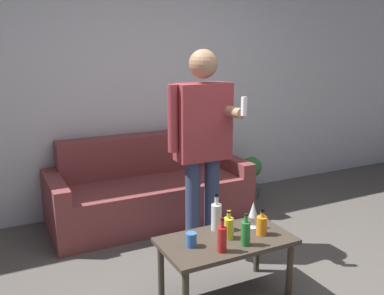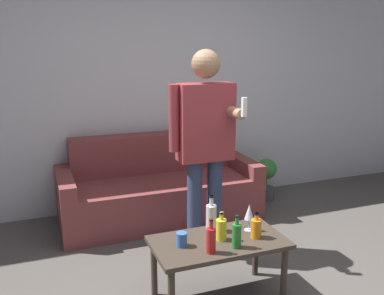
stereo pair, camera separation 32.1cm
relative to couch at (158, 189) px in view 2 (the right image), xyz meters
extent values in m
cube|color=silver|center=(0.15, 0.42, 1.06)|extent=(8.00, 0.06, 2.70)
cube|color=brown|center=(0.00, -0.16, -0.08)|extent=(1.65, 0.58, 0.42)
cube|color=brown|center=(0.00, 0.24, 0.12)|extent=(1.65, 0.22, 0.81)
cube|color=brown|center=(-0.89, -0.05, -0.01)|extent=(0.14, 0.80, 0.55)
cube|color=brown|center=(0.89, -0.05, -0.01)|extent=(0.14, 0.80, 0.55)
cube|color=#3D3328|center=(-0.03, -1.53, 0.13)|extent=(0.89, 0.49, 0.03)
cylinder|color=#3D3328|center=(0.37, -1.72, -0.09)|extent=(0.04, 0.04, 0.41)
cylinder|color=#3D3328|center=(-0.42, -1.33, -0.09)|extent=(0.04, 0.04, 0.41)
cylinder|color=#3D3328|center=(0.37, -1.33, -0.09)|extent=(0.04, 0.04, 0.41)
cylinder|color=#B21E1E|center=(-0.14, -1.67, 0.23)|extent=(0.06, 0.06, 0.16)
cylinder|color=#B21E1E|center=(-0.14, -1.67, 0.34)|extent=(0.02, 0.02, 0.06)
cylinder|color=black|center=(-0.14, -1.67, 0.36)|extent=(0.03, 0.03, 0.01)
cylinder|color=#23752D|center=(0.04, -1.66, 0.23)|extent=(0.06, 0.06, 0.16)
cylinder|color=#23752D|center=(0.04, -1.66, 0.33)|extent=(0.02, 0.02, 0.06)
cylinder|color=black|center=(0.04, -1.66, 0.36)|extent=(0.03, 0.03, 0.01)
cylinder|color=silver|center=(-0.02, -1.37, 0.24)|extent=(0.07, 0.07, 0.19)
cylinder|color=silver|center=(-0.02, -1.37, 0.37)|extent=(0.03, 0.03, 0.07)
cylinder|color=black|center=(-0.02, -1.37, 0.40)|extent=(0.03, 0.03, 0.01)
cylinder|color=yellow|center=(-0.01, -1.53, 0.22)|extent=(0.07, 0.07, 0.14)
cylinder|color=yellow|center=(-0.01, -1.53, 0.32)|extent=(0.03, 0.03, 0.06)
cylinder|color=black|center=(-0.01, -1.53, 0.34)|extent=(0.03, 0.03, 0.01)
cylinder|color=orange|center=(0.22, -1.58, 0.21)|extent=(0.07, 0.07, 0.13)
cylinder|color=orange|center=(0.22, -1.58, 0.30)|extent=(0.03, 0.03, 0.05)
cylinder|color=black|center=(0.22, -1.58, 0.32)|extent=(0.03, 0.03, 0.01)
cylinder|color=silver|center=(0.23, -1.46, 0.15)|extent=(0.06, 0.06, 0.01)
cylinder|color=silver|center=(0.23, -1.46, 0.19)|extent=(0.01, 0.01, 0.08)
cone|color=silver|center=(0.23, -1.46, 0.29)|extent=(0.07, 0.07, 0.11)
cylinder|color=#3366B2|center=(-0.29, -1.52, 0.19)|extent=(0.07, 0.07, 0.09)
cylinder|color=navy|center=(0.06, -0.87, 0.11)|extent=(0.12, 0.12, 0.81)
cylinder|color=navy|center=(0.23, -0.87, 0.11)|extent=(0.12, 0.12, 0.81)
cube|color=#933338|center=(0.15, -0.87, 0.82)|extent=(0.44, 0.19, 0.61)
sphere|color=#9E7556|center=(0.15, -0.87, 1.27)|extent=(0.22, 0.22, 0.22)
cylinder|color=#933338|center=(-0.11, -0.87, 0.87)|extent=(0.08, 0.08, 0.52)
cylinder|color=#9E7556|center=(0.32, -1.00, 0.91)|extent=(0.08, 0.28, 0.08)
cube|color=white|center=(0.32, -1.17, 0.97)|extent=(0.03, 0.03, 0.14)
cylinder|color=#4C4C51|center=(1.28, 0.07, -0.23)|extent=(0.20, 0.20, 0.13)
cylinder|color=#476B38|center=(1.28, 0.07, -0.09)|extent=(0.02, 0.02, 0.14)
sphere|color=#337A38|center=(1.28, 0.07, 0.06)|extent=(0.23, 0.23, 0.23)
camera|label=1|loc=(-1.42, -3.78, 1.42)|focal=40.00mm
camera|label=2|loc=(-1.12, -3.91, 1.42)|focal=40.00mm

